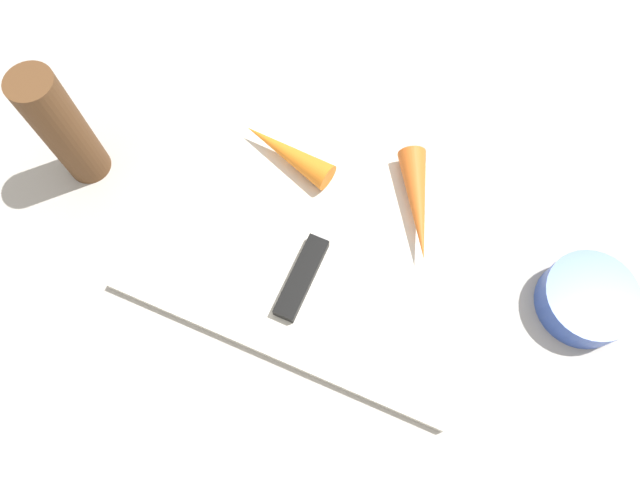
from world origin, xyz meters
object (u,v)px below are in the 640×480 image
(carrot_short, at_px, (287,152))
(cutting_board, at_px, (320,242))
(carrot_long, at_px, (418,204))
(knife, at_px, (306,266))
(pepper_grinder, at_px, (63,129))
(small_bowl, at_px, (587,299))

(carrot_short, bearing_deg, cutting_board, 145.72)
(carrot_short, relative_size, carrot_long, 0.89)
(knife, distance_m, carrot_short, 0.13)
(carrot_short, bearing_deg, knife, 135.10)
(cutting_board, distance_m, pepper_grinder, 0.28)
(knife, xyz_separation_m, carrot_short, (-0.07, 0.11, 0.01))
(cutting_board, distance_m, carrot_short, 0.10)
(cutting_board, relative_size, small_bowl, 3.89)
(cutting_board, relative_size, knife, 1.80)
(knife, xyz_separation_m, small_bowl, (0.27, 0.08, -0.00))
(pepper_grinder, bearing_deg, carrot_long, 13.52)
(knife, relative_size, carrot_short, 1.83)
(carrot_short, height_order, carrot_long, same)
(cutting_board, xyz_separation_m, carrot_short, (-0.07, 0.07, 0.02))
(cutting_board, relative_size, carrot_long, 2.94)
(knife, bearing_deg, carrot_short, 33.56)
(knife, bearing_deg, pepper_grinder, 86.55)
(small_bowl, distance_m, pepper_grinder, 0.55)
(knife, relative_size, pepper_grinder, 1.31)
(pepper_grinder, bearing_deg, carrot_short, 23.56)
(carrot_short, distance_m, small_bowl, 0.34)
(cutting_board, height_order, knife, knife)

